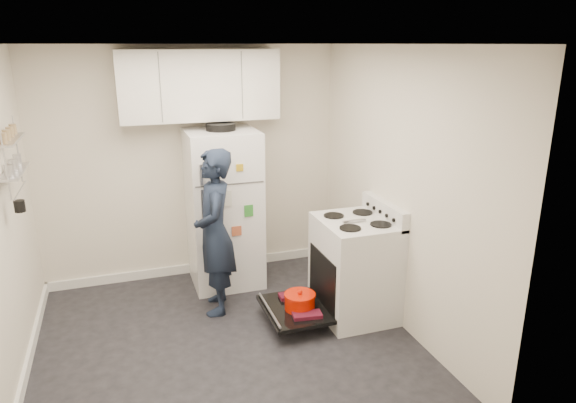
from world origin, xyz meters
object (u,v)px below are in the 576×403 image
object	(u,v)px
person	(215,232)
refrigerator	(224,208)
open_oven_door	(297,305)
electric_range	(354,269)

from	to	relation	value
person	refrigerator	bearing A→B (deg)	169.79
open_oven_door	refrigerator	distance (m)	1.36
electric_range	open_oven_door	size ratio (longest dim) A/B	1.57
open_oven_door	refrigerator	world-z (taller)	refrigerator
electric_range	person	world-z (taller)	person
electric_range	open_oven_door	world-z (taller)	electric_range
electric_range	person	xyz separation A→B (m)	(-1.21, 0.51, 0.33)
open_oven_door	person	size ratio (longest dim) A/B	0.44
person	electric_range	bearing A→B (deg)	76.75
refrigerator	person	world-z (taller)	refrigerator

